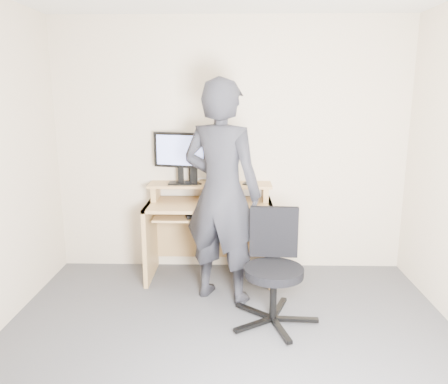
{
  "coord_description": "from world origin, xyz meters",
  "views": [
    {
      "loc": [
        0.03,
        -2.59,
        1.78
      ],
      "look_at": [
        -0.05,
        1.05,
        0.95
      ],
      "focal_mm": 35.0,
      "sensor_mm": 36.0,
      "label": 1
    }
  ],
  "objects_px": {
    "monitor": "(180,153)",
    "person": "(222,193)",
    "desk": "(210,221)",
    "office_chair": "(274,263)"
  },
  "relations": [
    {
      "from": "monitor",
      "to": "person",
      "type": "distance_m",
      "value": 0.75
    },
    {
      "from": "desk",
      "to": "monitor",
      "type": "relative_size",
      "value": 2.31
    },
    {
      "from": "office_chair",
      "to": "monitor",
      "type": "bearing_deg",
      "value": 134.67
    },
    {
      "from": "monitor",
      "to": "office_chair",
      "type": "height_order",
      "value": "monitor"
    },
    {
      "from": "monitor",
      "to": "office_chair",
      "type": "relative_size",
      "value": 0.6
    },
    {
      "from": "monitor",
      "to": "desk",
      "type": "bearing_deg",
      "value": 6.36
    },
    {
      "from": "monitor",
      "to": "office_chair",
      "type": "xyz_separation_m",
      "value": [
        0.83,
        -0.94,
        -0.73
      ]
    },
    {
      "from": "office_chair",
      "to": "desk",
      "type": "bearing_deg",
      "value": 124.47
    },
    {
      "from": "desk",
      "to": "person",
      "type": "xyz_separation_m",
      "value": [
        0.13,
        -0.53,
        0.4
      ]
    },
    {
      "from": "monitor",
      "to": "office_chair",
      "type": "bearing_deg",
      "value": -33.74
    }
  ]
}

